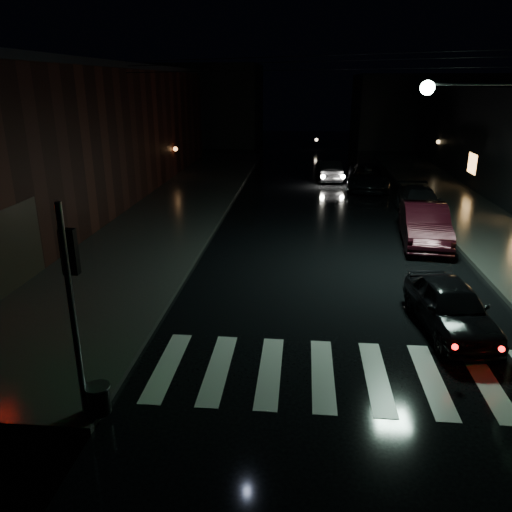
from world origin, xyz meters
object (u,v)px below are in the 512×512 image
(oncoming_car, at_px, (328,170))
(parked_car_a, at_px, (450,306))
(parked_car_b, at_px, (425,224))
(parked_car_c, at_px, (420,202))
(parked_car_d, at_px, (368,177))

(oncoming_car, bearing_deg, parked_car_a, 91.56)
(parked_car_b, distance_m, parked_car_c, 4.77)
(parked_car_c, height_order, oncoming_car, oncoming_car)
(oncoming_car, bearing_deg, parked_car_d, 125.31)
(parked_car_b, xyz_separation_m, parked_car_d, (-1.00, 10.92, -0.05))
(parked_car_a, distance_m, oncoming_car, 21.49)
(parked_car_b, bearing_deg, parked_car_a, -91.58)
(parked_car_a, height_order, parked_car_b, parked_car_b)
(parked_car_b, xyz_separation_m, oncoming_car, (-3.30, 13.68, -0.12))
(parked_car_a, bearing_deg, parked_car_c, 75.19)
(parked_car_b, height_order, parked_car_c, parked_car_b)
(parked_car_a, relative_size, parked_car_d, 0.73)
(parked_car_d, bearing_deg, parked_car_b, -79.49)
(parked_car_b, bearing_deg, oncoming_car, 109.41)
(parked_car_a, height_order, oncoming_car, oncoming_car)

